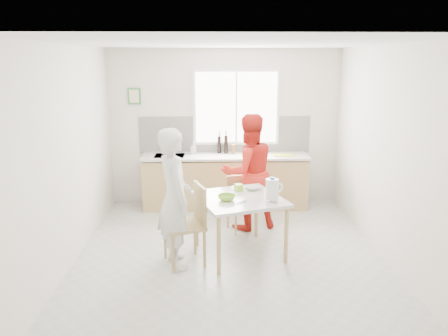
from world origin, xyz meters
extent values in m
plane|color=#B7B7B2|center=(0.00, 0.00, 0.00)|extent=(4.50, 4.50, 0.00)
plane|color=silver|center=(0.00, 2.25, 1.35)|extent=(4.00, 0.00, 4.00)
plane|color=silver|center=(0.00, -2.25, 1.35)|extent=(4.00, 0.00, 4.00)
plane|color=silver|center=(-2.00, 0.00, 1.35)|extent=(0.00, 4.50, 4.50)
plane|color=silver|center=(2.00, 0.00, 1.35)|extent=(0.00, 4.50, 4.50)
plane|color=white|center=(0.00, 0.00, 2.70)|extent=(4.50, 4.50, 0.00)
cube|color=white|center=(0.20, 2.23, 1.70)|extent=(1.50, 0.03, 1.30)
cube|color=white|center=(0.20, 2.21, 1.70)|extent=(1.40, 0.02, 1.20)
cube|color=white|center=(0.20, 2.21, 1.70)|extent=(0.03, 0.03, 1.20)
cube|color=white|center=(0.00, 2.24, 1.23)|extent=(3.00, 0.02, 0.65)
cube|color=#397D3A|center=(-1.55, 2.23, 1.90)|extent=(0.22, 0.02, 0.28)
cube|color=beige|center=(-1.55, 2.22, 1.90)|extent=(0.16, 0.01, 0.22)
cube|color=tan|center=(0.00, 1.95, 0.43)|extent=(2.80, 0.60, 0.86)
cube|color=#3F3326|center=(0.00, 1.95, 0.05)|extent=(2.80, 0.54, 0.10)
cube|color=silver|center=(0.00, 1.95, 0.90)|extent=(2.84, 0.64, 0.04)
cube|color=#A5A5AA|center=(-0.95, 1.95, 0.91)|extent=(0.50, 0.40, 0.03)
cylinder|color=silver|center=(-0.95, 2.11, 1.10)|extent=(0.02, 0.02, 0.36)
torus|color=silver|center=(-0.95, 2.04, 1.28)|extent=(0.02, 0.18, 0.18)
cube|color=silver|center=(0.13, 0.01, 0.77)|extent=(1.30, 1.30, 0.04)
cylinder|color=tan|center=(-0.15, -0.56, 0.36)|extent=(0.05, 0.05, 0.73)
cylinder|color=tan|center=(-0.44, 0.29, 0.36)|extent=(0.05, 0.05, 0.73)
cylinder|color=tan|center=(0.70, -0.27, 0.36)|extent=(0.05, 0.05, 0.73)
cylinder|color=tan|center=(0.41, 0.59, 0.36)|extent=(0.05, 0.05, 0.73)
cube|color=tan|center=(-0.58, -0.23, 0.50)|extent=(0.59, 0.59, 0.04)
cube|color=tan|center=(-0.38, -0.16, 0.77)|extent=(0.18, 0.43, 0.49)
cylinder|color=tan|center=(-0.84, -0.10, 0.24)|extent=(0.04, 0.04, 0.48)
cylinder|color=tan|center=(-0.71, -0.48, 0.24)|extent=(0.04, 0.04, 0.48)
cylinder|color=tan|center=(-0.46, 0.03, 0.24)|extent=(0.04, 0.04, 0.48)
cylinder|color=tan|center=(-0.33, -0.35, 0.24)|extent=(0.04, 0.04, 0.48)
cube|color=tan|center=(0.22, 0.84, 0.40)|extent=(0.48, 0.48, 0.04)
cube|color=tan|center=(0.16, 1.00, 0.62)|extent=(0.35, 0.14, 0.40)
cylinder|color=tan|center=(0.11, 0.63, 0.19)|extent=(0.03, 0.03, 0.39)
cylinder|color=tan|center=(0.42, 0.74, 0.19)|extent=(0.03, 0.03, 0.39)
cylinder|color=tan|center=(0.01, 0.94, 0.19)|extent=(0.03, 0.03, 0.39)
cylinder|color=tan|center=(0.32, 1.04, 0.19)|extent=(0.03, 0.03, 0.39)
imported|color=silver|center=(-0.69, -0.26, 0.87)|extent=(0.60, 0.74, 1.74)
imported|color=red|center=(0.32, 0.96, 0.87)|extent=(1.02, 0.90, 1.75)
imported|color=#76B429|center=(-0.05, -0.10, 0.82)|extent=(0.28, 0.28, 0.07)
imported|color=white|center=(0.33, 0.35, 0.81)|extent=(0.26, 0.26, 0.05)
cylinder|color=white|center=(0.52, -0.15, 0.94)|extent=(0.16, 0.16, 0.26)
cylinder|color=blue|center=(0.52, -0.15, 1.08)|extent=(0.05, 0.05, 0.03)
torus|color=white|center=(0.60, -0.15, 0.96)|extent=(0.13, 0.07, 0.12)
cube|color=#95D330|center=(0.13, 0.31, 0.83)|extent=(0.13, 0.13, 0.09)
cylinder|color=#A5A5AA|center=(0.12, -0.22, 0.80)|extent=(0.13, 0.11, 0.01)
cube|color=#A2C62D|center=(1.00, 1.90, 0.93)|extent=(0.38, 0.29, 0.01)
cylinder|color=black|center=(0.02, 2.10, 1.08)|extent=(0.07, 0.07, 0.32)
cylinder|color=black|center=(-0.10, 2.13, 1.07)|extent=(0.07, 0.07, 0.30)
cylinder|color=brown|center=(0.14, 2.06, 1.00)|extent=(0.06, 0.06, 0.16)
imported|color=#999999|center=(-0.55, 2.10, 1.02)|extent=(0.10, 0.11, 0.20)
camera|label=1|loc=(-0.23, -5.34, 2.52)|focal=35.00mm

